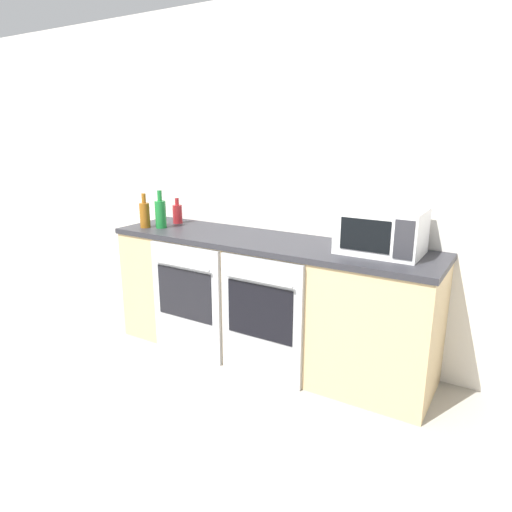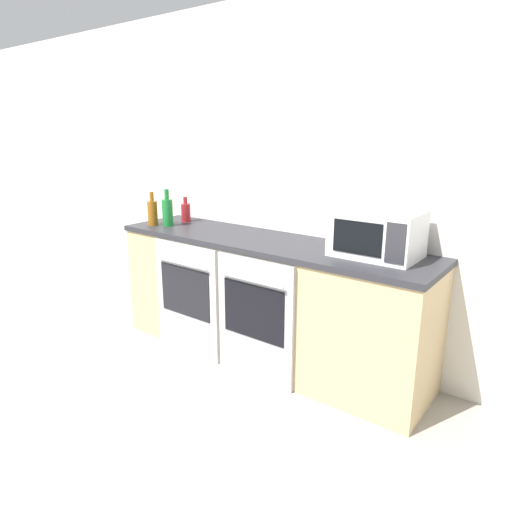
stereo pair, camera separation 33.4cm
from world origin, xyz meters
name	(u,v)px [view 2 (the right image)]	position (x,y,z in m)	size (l,w,h in m)	color
wall_back	(293,181)	(0.00, 2.22, 1.30)	(10.00, 0.06, 2.60)	silver
counter_back	(266,300)	(0.00, 1.89, 0.46)	(2.45, 0.62, 0.91)	tan
oven_left	(187,299)	(-0.52, 1.58, 0.44)	(0.62, 0.06, 0.87)	#B7BABF
oven_right	(255,320)	(0.13, 1.58, 0.44)	(0.62, 0.06, 0.87)	#A8AAAF
microwave	(377,233)	(0.80, 1.95, 1.06)	(0.51, 0.37, 0.29)	silver
bottle_red	(186,212)	(-0.94, 2.01, 1.00)	(0.08, 0.08, 0.21)	maroon
bottle_amber	(153,212)	(-1.05, 1.74, 1.02)	(0.08, 0.08, 0.27)	#8C5114
bottle_green	(167,212)	(-0.93, 1.80, 1.03)	(0.09, 0.09, 0.30)	#19722D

